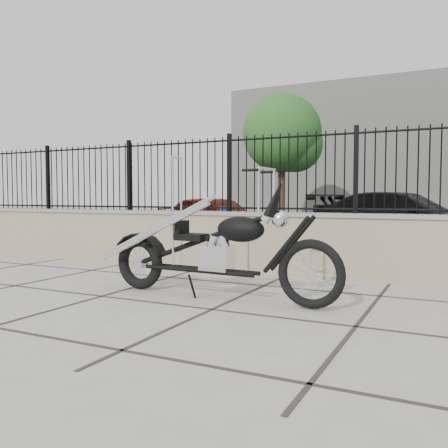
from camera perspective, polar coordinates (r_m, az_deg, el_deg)
ground_plane at (r=5.11m, az=-1.48°, el=-10.26°), size 90.00×90.00×0.00m
parking_lot at (r=17.09m, az=18.51°, el=-0.89°), size 30.00×30.00×0.00m
retaining_wall at (r=7.31m, az=7.72°, el=-2.37°), size 14.00×0.36×0.96m
iron_fence at (r=7.28m, az=7.79°, el=6.11°), size 14.00×0.08×1.20m
background_building at (r=31.11m, az=22.24°, el=8.22°), size 22.00×6.00×8.00m
chopper_motorcycle at (r=5.58m, az=-1.37°, el=-0.16°), size 2.89×0.63×1.72m
car_red at (r=12.70m, az=-0.94°, el=0.70°), size 3.90×2.30×1.25m
car_black at (r=12.21m, az=20.77°, el=0.56°), size 4.87×2.93×1.32m
bollard_a at (r=9.81m, az=-0.13°, el=-0.79°), size 0.14×0.14×1.00m
tree_left at (r=22.64m, az=6.98°, el=11.23°), size 3.67×3.67×6.19m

